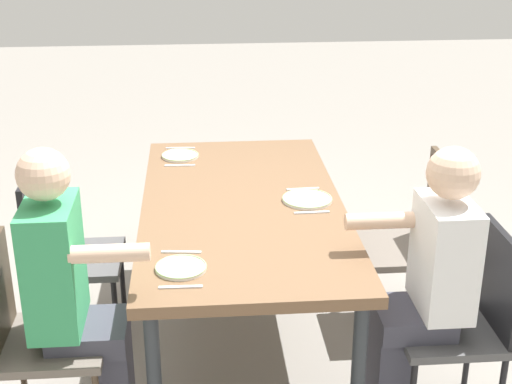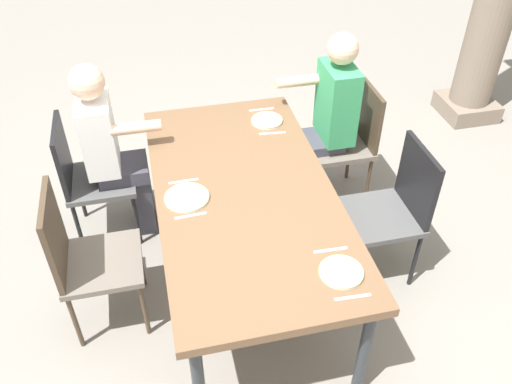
{
  "view_description": "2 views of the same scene",
  "coord_description": "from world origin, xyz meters",
  "px_view_note": "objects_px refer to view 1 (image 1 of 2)",
  "views": [
    {
      "loc": [
        -3.36,
        0.21,
        2.2
      ],
      "look_at": [
        0.02,
        -0.07,
        0.82
      ],
      "focal_mm": 52.2,
      "sensor_mm": 36.0,
      "label": 1
    },
    {
      "loc": [
        2.24,
        -0.45,
        2.65
      ],
      "look_at": [
        0.03,
        0.06,
        0.77
      ],
      "focal_mm": 37.32,
      "sensor_mm": 36.0,
      "label": 2
    }
  ],
  "objects_px": {
    "plate_0": "(181,267)",
    "diner_man_white": "(73,293)",
    "chair_west_north": "(31,330)",
    "plate_2": "(180,155)",
    "dining_table": "(242,214)",
    "chair_mid_north": "(60,248)",
    "diner_woman_green": "(426,281)",
    "plate_1": "(307,199)",
    "chair_west_south": "(467,315)",
    "chair_mid_south": "(417,234)"
  },
  "relations": [
    {
      "from": "plate_0",
      "to": "diner_man_white",
      "type": "bearing_deg",
      "value": 95.2
    },
    {
      "from": "chair_west_north",
      "to": "plate_0",
      "type": "height_order",
      "value": "chair_west_north"
    },
    {
      "from": "plate_2",
      "to": "chair_west_north",
      "type": "bearing_deg",
      "value": 156.92
    },
    {
      "from": "dining_table",
      "to": "diner_man_white",
      "type": "height_order",
      "value": "diner_man_white"
    },
    {
      "from": "plate_2",
      "to": "chair_mid_north",
      "type": "bearing_deg",
      "value": 136.69
    },
    {
      "from": "plate_0",
      "to": "plate_2",
      "type": "distance_m",
      "value": 1.37
    },
    {
      "from": "diner_woman_green",
      "to": "plate_0",
      "type": "relative_size",
      "value": 6.07
    },
    {
      "from": "diner_woman_green",
      "to": "plate_1",
      "type": "bearing_deg",
      "value": 29.75
    },
    {
      "from": "chair_west_south",
      "to": "plate_1",
      "type": "distance_m",
      "value": 0.96
    },
    {
      "from": "chair_west_south",
      "to": "diner_woman_green",
      "type": "distance_m",
      "value": 0.26
    },
    {
      "from": "chair_west_south",
      "to": "dining_table",
      "type": "bearing_deg",
      "value": 52.38
    },
    {
      "from": "chair_mid_north",
      "to": "chair_mid_south",
      "type": "relative_size",
      "value": 0.98
    },
    {
      "from": "diner_woman_green",
      "to": "plate_0",
      "type": "distance_m",
      "value": 1.02
    },
    {
      "from": "chair_mid_north",
      "to": "plate_0",
      "type": "xyz_separation_m",
      "value": [
        -0.73,
        -0.62,
        0.25
      ]
    },
    {
      "from": "chair_west_north",
      "to": "plate_0",
      "type": "distance_m",
      "value": 0.66
    },
    {
      "from": "plate_2",
      "to": "dining_table",
      "type": "bearing_deg",
      "value": -156.02
    },
    {
      "from": "plate_1",
      "to": "chair_west_north",
      "type": "bearing_deg",
      "value": 119.65
    },
    {
      "from": "chair_west_north",
      "to": "diner_woman_green",
      "type": "relative_size",
      "value": 0.72
    },
    {
      "from": "chair_mid_south",
      "to": "plate_0",
      "type": "bearing_deg",
      "value": 121.08
    },
    {
      "from": "chair_west_south",
      "to": "plate_0",
      "type": "relative_size",
      "value": 4.26
    },
    {
      "from": "plate_0",
      "to": "chair_mid_south",
      "type": "bearing_deg",
      "value": -58.92
    },
    {
      "from": "chair_west_south",
      "to": "chair_mid_north",
      "type": "relative_size",
      "value": 0.97
    },
    {
      "from": "chair_west_south",
      "to": "plate_2",
      "type": "relative_size",
      "value": 4.21
    },
    {
      "from": "dining_table",
      "to": "chair_mid_north",
      "type": "relative_size",
      "value": 2.08
    },
    {
      "from": "dining_table",
      "to": "plate_0",
      "type": "xyz_separation_m",
      "value": [
        -0.67,
        0.29,
        0.07
      ]
    },
    {
      "from": "plate_1",
      "to": "plate_2",
      "type": "height_order",
      "value": "same"
    },
    {
      "from": "chair_mid_south",
      "to": "plate_2",
      "type": "xyz_separation_m",
      "value": [
        0.64,
        1.23,
        0.25
      ]
    },
    {
      "from": "chair_west_south",
      "to": "plate_0",
      "type": "bearing_deg",
      "value": 88.27
    },
    {
      "from": "chair_west_south",
      "to": "chair_mid_north",
      "type": "bearing_deg",
      "value": 67.23
    },
    {
      "from": "dining_table",
      "to": "plate_2",
      "type": "height_order",
      "value": "plate_2"
    },
    {
      "from": "plate_2",
      "to": "plate_1",
      "type": "bearing_deg",
      "value": -137.97
    },
    {
      "from": "chair_west_north",
      "to": "chair_west_south",
      "type": "relative_size",
      "value": 1.02
    },
    {
      "from": "chair_mid_south",
      "to": "diner_man_white",
      "type": "relative_size",
      "value": 0.72
    },
    {
      "from": "chair_mid_south",
      "to": "dining_table",
      "type": "bearing_deg",
      "value": 93.97
    },
    {
      "from": "diner_woman_green",
      "to": "chair_west_north",
      "type": "bearing_deg",
      "value": 90.11
    },
    {
      "from": "plate_2",
      "to": "chair_west_south",
      "type": "bearing_deg",
      "value": -138.92
    },
    {
      "from": "chair_west_north",
      "to": "chair_mid_south",
      "type": "relative_size",
      "value": 0.97
    },
    {
      "from": "chair_west_north",
      "to": "plate_2",
      "type": "relative_size",
      "value": 4.29
    },
    {
      "from": "diner_woman_green",
      "to": "plate_0",
      "type": "height_order",
      "value": "diner_woman_green"
    },
    {
      "from": "chair_west_south",
      "to": "diner_man_white",
      "type": "height_order",
      "value": "diner_man_white"
    },
    {
      "from": "chair_mid_north",
      "to": "diner_woman_green",
      "type": "distance_m",
      "value": 1.81
    },
    {
      "from": "plate_0",
      "to": "chair_mid_north",
      "type": "bearing_deg",
      "value": 40.33
    },
    {
      "from": "chair_mid_north",
      "to": "plate_0",
      "type": "bearing_deg",
      "value": -139.67
    },
    {
      "from": "chair_mid_south",
      "to": "plate_1",
      "type": "relative_size",
      "value": 3.8
    },
    {
      "from": "diner_man_white",
      "to": "chair_mid_south",
      "type": "bearing_deg",
      "value": -64.92
    },
    {
      "from": "diner_man_white",
      "to": "plate_0",
      "type": "bearing_deg",
      "value": -84.8
    },
    {
      "from": "plate_1",
      "to": "plate_2",
      "type": "bearing_deg",
      "value": 42.03
    },
    {
      "from": "chair_mid_north",
      "to": "diner_woman_green",
      "type": "height_order",
      "value": "diner_woman_green"
    },
    {
      "from": "chair_mid_north",
      "to": "diner_woman_green",
      "type": "relative_size",
      "value": 0.72
    },
    {
      "from": "chair_mid_north",
      "to": "plate_0",
      "type": "height_order",
      "value": "chair_mid_north"
    }
  ]
}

